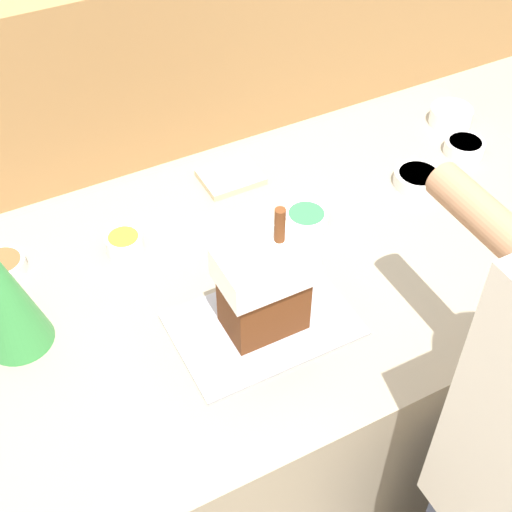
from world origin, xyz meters
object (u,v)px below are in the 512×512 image
Objects in this scene: candy_bowl_center_rear at (306,218)px; candy_bowl_near_tray_right at (3,265)px; gingerbread_house at (264,288)px; decorative_tree at (4,294)px; cookbook at (231,177)px; candy_bowl_beside_tree at (464,146)px; candy_bowl_near_tray_left at (451,115)px; candy_bowl_behind_tray at (124,243)px; candy_bowl_far_right at (418,178)px; baking_tray at (263,324)px.

candy_bowl_near_tray_right is at bearing 165.11° from candy_bowl_center_rear.
candy_bowl_near_tray_right is at bearing 137.14° from gingerbread_house.
decorative_tree is 1.86× the size of cookbook.
candy_bowl_beside_tree is 0.70m from cookbook.
candy_bowl_near_tray_left is 1.36× the size of candy_bowl_behind_tray.
candy_bowl_center_rear is 0.86× the size of candy_bowl_far_right.
decorative_tree reaches higher than baking_tray.
baking_tray is 3.51× the size of candy_bowl_beside_tree.
cookbook is (-0.67, 0.21, -0.01)m from candy_bowl_beside_tree.
baking_tray is 4.36× the size of candy_bowl_behind_tray.
candy_bowl_beside_tree reaches higher than candy_bowl_center_rear.
candy_bowl_near_tray_right is (-0.49, 0.46, -0.11)m from gingerbread_house.
gingerbread_house reaches higher than baking_tray.
cookbook is (0.17, 0.52, 0.01)m from baking_tray.
candy_bowl_far_right is at bearing -165.49° from candy_bowl_beside_tree.
decorative_tree reaches higher than candy_bowl_near_tray_left.
candy_bowl_near_tray_left reaches higher than baking_tray.
gingerbread_house is at bearing -23.30° from decorative_tree.
candy_bowl_far_right is at bearing -29.46° from cookbook.
baking_tray is 0.67m from candy_bowl_near_tray_right.
gingerbread_house is 2.31× the size of candy_bowl_far_right.
candy_bowl_near_tray_left is (1.42, 0.23, -0.13)m from decorative_tree.
candy_bowl_far_right reaches higher than cookbook.
decorative_tree is 0.27m from candy_bowl_near_tray_right.
candy_bowl_near_tray_left is at bearing 9.20° from decorative_tree.
candy_bowl_far_right reaches higher than baking_tray.
candy_bowl_behind_tray is 0.70× the size of candy_bowl_far_right.
candy_bowl_center_rear is 0.90× the size of candy_bowl_near_tray_left.
gingerbread_house is at bearing -153.46° from candy_bowl_near_tray_left.
candy_bowl_far_right is (-0.27, -0.20, -0.01)m from candy_bowl_near_tray_left.
candy_bowl_center_rear is at bearing -15.61° from candy_bowl_behind_tray.
baking_tray is 1.01m from candy_bowl_near_tray_left.
candy_bowl_center_rear is at bearing -174.66° from candy_bowl_beside_tree.
candy_bowl_far_right is 0.53m from cookbook.
gingerbread_house is at bearing -136.02° from candy_bowl_center_rear.
candy_bowl_center_rear reaches higher than baking_tray.
decorative_tree reaches higher than candy_bowl_near_tray_right.
gingerbread_house reaches higher than candy_bowl_far_right.
candy_bowl_far_right is at bearing -0.10° from candy_bowl_center_rear.
gingerbread_house reaches higher than candy_bowl_behind_tray.
baking_tray is 0.13m from gingerbread_house.
candy_bowl_center_rear is 0.70× the size of cookbook.
candy_bowl_near_tray_left reaches higher than candy_bowl_behind_tray.
cookbook is at bearing 5.11° from candy_bowl_near_tray_right.
gingerbread_house is 1.88× the size of cookbook.
decorative_tree is 2.66× the size of candy_bowl_center_rear.
candy_bowl_near_tray_left is 1.10× the size of candy_bowl_beside_tree.
gingerbread_house is 1.01m from candy_bowl_near_tray_left.
candy_bowl_behind_tray is 0.39m from cookbook.
candy_bowl_near_tray_right is 0.30m from candy_bowl_behind_tray.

